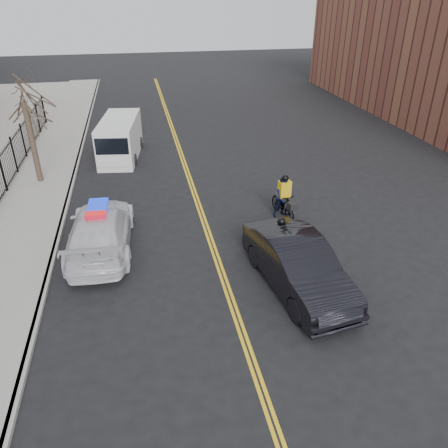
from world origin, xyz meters
TOP-DOWN VIEW (x-y plane):
  - ground at (0.00, 0.00)m, footprint 120.00×120.00m
  - center_line_left at (-0.08, 8.00)m, footprint 0.10×60.00m
  - center_line_right at (0.08, 8.00)m, footprint 0.10×60.00m
  - sidewalk at (-7.50, 8.00)m, footprint 3.00×60.00m
  - curb at (-6.00, 8.00)m, footprint 0.20×60.00m
  - street_tree at (-7.60, 10.00)m, footprint 3.20×3.20m
  - police_cruiser at (-4.20, 2.79)m, footprint 2.57×5.78m
  - dark_sedan at (2.31, -1.06)m, footprint 2.61×5.58m
  - cargo_van at (-3.52, 13.14)m, footprint 2.65×5.54m
  - cyclist_near at (2.22, 0.55)m, footprint 1.27×1.95m
  - cyclist_far at (3.50, 4.01)m, footprint 0.99×2.00m

SIDE VIEW (x-z plane):
  - ground at x=0.00m, z-range 0.00..0.00m
  - center_line_left at x=-0.08m, z-range 0.00..0.01m
  - center_line_right at x=0.08m, z-range 0.00..0.01m
  - sidewalk at x=-7.50m, z-range 0.00..0.15m
  - curb at x=-6.00m, z-range 0.00..0.15m
  - cyclist_near at x=2.22m, z-range -0.28..1.53m
  - cyclist_far at x=3.50m, z-range -0.21..1.74m
  - police_cruiser at x=-4.20m, z-range -0.07..1.73m
  - dark_sedan at x=2.31m, z-range 0.00..1.77m
  - cargo_van at x=-3.52m, z-range -0.02..2.21m
  - street_tree at x=-7.60m, z-range 1.13..5.93m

